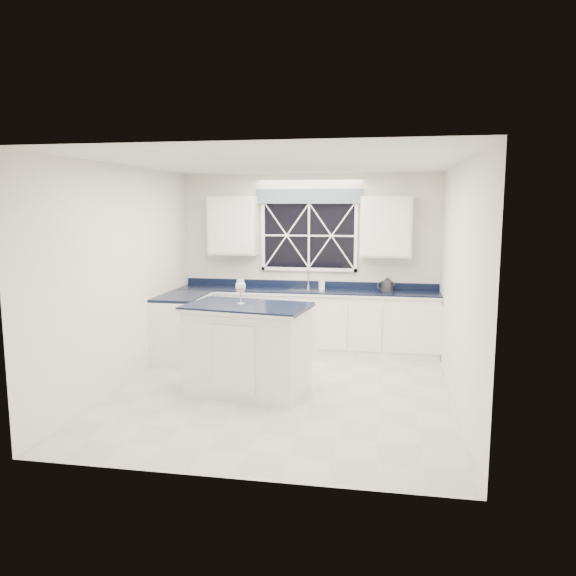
% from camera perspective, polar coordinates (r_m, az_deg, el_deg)
% --- Properties ---
extents(ground, '(4.50, 4.50, 0.00)m').
position_cam_1_polar(ground, '(6.90, -0.55, -10.34)').
color(ground, '#BCBBB6').
rests_on(ground, ground).
extents(back_wall, '(4.00, 0.10, 2.70)m').
position_cam_1_polar(back_wall, '(8.80, 2.17, 2.75)').
color(back_wall, silver).
rests_on(back_wall, ground).
extents(base_cabinets, '(3.99, 1.60, 0.90)m').
position_cam_1_polar(base_cabinets, '(8.53, -0.51, -3.54)').
color(base_cabinets, white).
rests_on(base_cabinets, ground).
extents(countertop, '(3.98, 0.64, 0.04)m').
position_cam_1_polar(countertop, '(8.56, 1.87, -0.31)').
color(countertop, black).
rests_on(countertop, base_cabinets).
extents(dishwasher, '(0.60, 0.58, 0.82)m').
position_cam_1_polar(dishwasher, '(8.87, -5.21, -3.37)').
color(dishwasher, black).
rests_on(dishwasher, ground).
extents(window, '(1.65, 0.09, 1.26)m').
position_cam_1_polar(window, '(8.71, 2.14, 5.87)').
color(window, black).
rests_on(window, ground).
extents(upper_cabinets, '(3.10, 0.34, 0.90)m').
position_cam_1_polar(upper_cabinets, '(8.59, 2.03, 6.30)').
color(upper_cabinets, white).
rests_on(upper_cabinets, ground).
extents(faucet, '(0.05, 0.20, 0.30)m').
position_cam_1_polar(faucet, '(8.72, 2.06, 1.04)').
color(faucet, '#B7B8BA').
rests_on(faucet, countertop).
extents(island, '(1.53, 1.06, 1.06)m').
position_cam_1_polar(island, '(6.72, -4.11, -6.13)').
color(island, white).
rests_on(island, ground).
extents(rug, '(1.11, 0.68, 0.02)m').
position_cam_1_polar(rug, '(7.99, -4.44, -7.64)').
color(rug, '#A4A49F').
rests_on(rug, ground).
extents(kettle, '(0.30, 0.22, 0.21)m').
position_cam_1_polar(kettle, '(8.53, 10.04, 0.34)').
color(kettle, '#313134').
rests_on(kettle, countertop).
extents(wine_glass, '(0.12, 0.12, 0.29)m').
position_cam_1_polar(wine_glass, '(6.63, -4.84, 0.07)').
color(wine_glass, silver).
rests_on(wine_glass, island).
extents(soap_bottle, '(0.10, 0.10, 0.17)m').
position_cam_1_polar(soap_bottle, '(8.66, 3.45, 0.50)').
color(soap_bottle, silver).
rests_on(soap_bottle, countertop).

